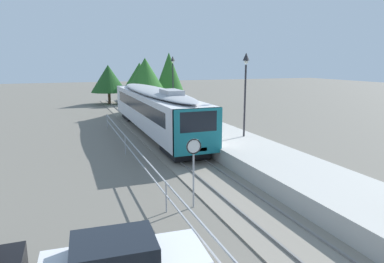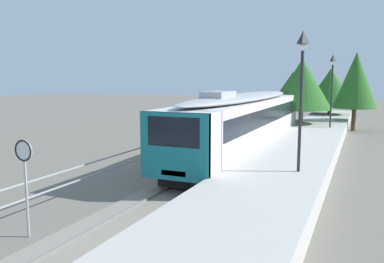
% 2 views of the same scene
% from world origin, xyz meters
% --- Properties ---
extents(ground_plane, '(160.00, 160.00, 0.00)m').
position_xyz_m(ground_plane, '(-3.00, 22.00, 0.00)').
color(ground_plane, '#6B665B').
extents(track_rails, '(3.20, 60.00, 0.14)m').
position_xyz_m(track_rails, '(0.00, 22.00, 0.03)').
color(track_rails, gray).
rests_on(track_rails, ground).
extents(commuter_train, '(2.82, 19.36, 3.74)m').
position_xyz_m(commuter_train, '(0.00, 26.53, 2.15)').
color(commuter_train, silver).
rests_on(commuter_train, track_rails).
extents(station_platform, '(3.90, 60.00, 0.90)m').
position_xyz_m(station_platform, '(3.25, 22.00, 0.45)').
color(station_platform, '#B7B5AD').
rests_on(station_platform, ground).
extents(platform_lamp_mid_platform, '(0.34, 0.34, 5.35)m').
position_xyz_m(platform_lamp_mid_platform, '(4.17, 19.43, 4.62)').
color(platform_lamp_mid_platform, '#232328').
rests_on(platform_lamp_mid_platform, station_platform).
extents(platform_lamp_far_end, '(0.34, 0.34, 5.35)m').
position_xyz_m(platform_lamp_far_end, '(4.17, 34.70, 4.62)').
color(platform_lamp_far_end, '#232328').
rests_on(platform_lamp_far_end, station_platform).
extents(speed_limit_sign, '(0.61, 0.10, 2.81)m').
position_xyz_m(speed_limit_sign, '(-2.16, 12.05, 2.12)').
color(speed_limit_sign, '#9EA0A5').
rests_on(speed_limit_sign, ground).
extents(carpark_fence, '(0.06, 36.06, 1.25)m').
position_xyz_m(carpark_fence, '(-3.30, 12.00, 0.91)').
color(carpark_fence, '#9EA0A5').
rests_on(carpark_fence, ground).
extents(tree_behind_carpark, '(4.82, 4.82, 5.56)m').
position_xyz_m(tree_behind_carpark, '(3.20, 46.52, 3.67)').
color(tree_behind_carpark, brown).
rests_on(tree_behind_carpark, ground).
extents(tree_behind_station_far, '(4.87, 4.87, 6.10)m').
position_xyz_m(tree_behind_station_far, '(1.73, 36.80, 4.05)').
color(tree_behind_station_far, brown).
rests_on(tree_behind_station_far, ground).
extents(tree_distant_left, '(4.77, 4.77, 5.28)m').
position_xyz_m(tree_distant_left, '(-0.79, 47.91, 3.44)').
color(tree_distant_left, brown).
rests_on(tree_distant_left, ground).
extents(tree_distant_centre, '(3.65, 3.65, 6.79)m').
position_xyz_m(tree_distant_centre, '(5.64, 40.90, 4.36)').
color(tree_distant_centre, brown).
rests_on(tree_distant_centre, ground).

